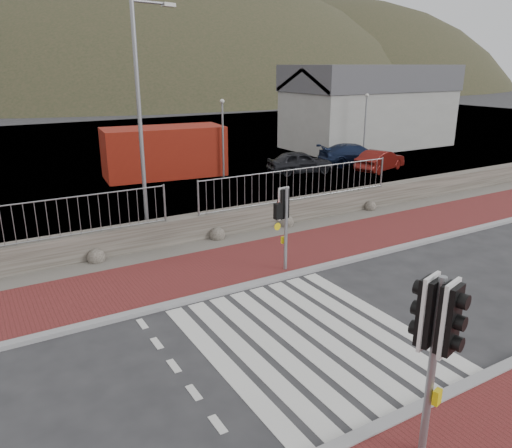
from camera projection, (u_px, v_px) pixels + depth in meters
ground at (308, 338)px, 11.17m from camera, size 220.00×220.00×0.00m
sidewalk_far at (218, 269)px, 14.84m from camera, size 40.00×3.00×0.08m
kerb_near at (410, 413)px, 8.69m from camera, size 40.00×0.25×0.12m
kerb_far at (243, 287)px, 13.61m from camera, size 40.00×0.25×0.12m
zebra_crossing at (308, 338)px, 11.16m from camera, size 4.62×5.60×0.01m
gravel_strip at (191, 249)px, 16.48m from camera, size 40.00×1.50×0.06m
stone_wall at (181, 230)px, 17.01m from camera, size 40.00×0.60×0.90m
railing at (181, 192)px, 16.47m from camera, size 18.07×0.07×1.22m
quay at (65, 154)px, 34.03m from camera, size 120.00×40.00×0.50m
water at (11, 113)px, 62.71m from camera, size 220.00×50.00×0.05m
harbor_building at (369, 106)px, 36.27m from camera, size 12.20×6.20×5.80m
hills_backdrop at (55, 226)px, 93.52m from camera, size 254.00×90.00×100.00m
traffic_signal_near at (436, 331)px, 7.16m from camera, size 0.49×0.37×3.04m
traffic_signal_far at (285, 212)px, 14.16m from camera, size 0.62×0.26×2.56m
streetlight at (143, 112)px, 16.10m from camera, size 1.62×0.57×7.77m
shipping_container at (164, 152)px, 26.92m from camera, size 6.62×3.36×2.65m
car_a at (300, 162)px, 27.76m from camera, size 3.94×2.32×1.26m
car_b at (380, 160)px, 28.47m from camera, size 3.82×2.25×1.19m
car_c at (355, 154)px, 30.09m from camera, size 4.73×2.90×1.28m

